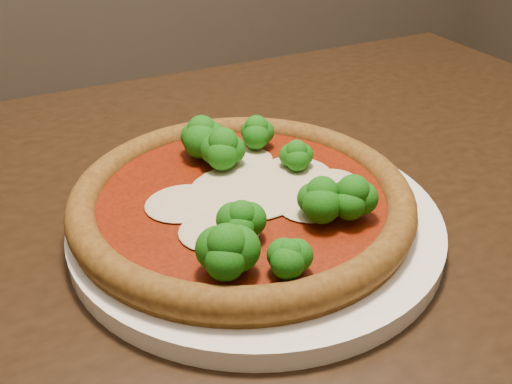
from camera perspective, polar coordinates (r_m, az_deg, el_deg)
name	(u,v)px	position (r m, az deg, el deg)	size (l,w,h in m)	color
dining_table	(265,277)	(0.64, 0.92, -8.54)	(1.12, 0.82, 0.75)	black
plate	(256,221)	(0.52, 0.00, -2.92)	(0.33, 0.33, 0.02)	white
pizza	(245,195)	(0.51, -1.10, -0.28)	(0.31, 0.31, 0.06)	brown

